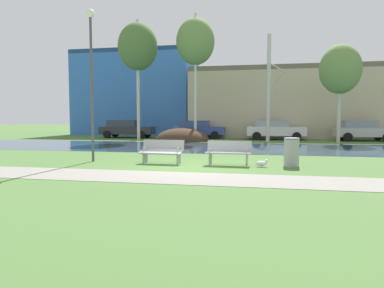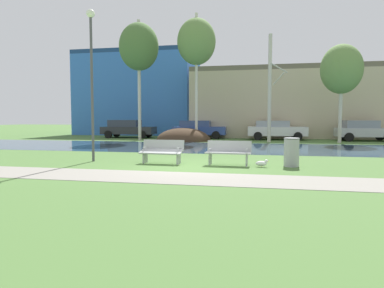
% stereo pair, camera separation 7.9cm
% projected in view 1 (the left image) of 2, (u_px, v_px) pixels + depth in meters
% --- Properties ---
extents(ground_plane, '(120.00, 120.00, 0.00)m').
position_uv_depth(ground_plane, '(223.00, 145.00, 22.14)').
color(ground_plane, '#476B33').
extents(paved_path_strip, '(60.00, 2.05, 0.01)m').
position_uv_depth(paved_path_strip, '(174.00, 178.00, 10.09)').
color(paved_path_strip, gray).
rests_on(paved_path_strip, ground).
extents(river_band, '(80.00, 7.59, 0.01)m').
position_uv_depth(river_band, '(220.00, 147.00, 20.46)').
color(river_band, '#2D475B').
rests_on(river_band, ground).
extents(soil_mound, '(4.05, 3.25, 1.92)m').
position_uv_depth(soil_mound, '(182.00, 141.00, 26.25)').
color(soil_mound, '#423021').
rests_on(soil_mound, ground).
extents(bench_left, '(1.62, 0.63, 0.87)m').
position_uv_depth(bench_left, '(162.00, 151.00, 13.23)').
color(bench_left, '#9EA0A3').
rests_on(bench_left, ground).
extents(bench_right, '(1.62, 0.63, 0.87)m').
position_uv_depth(bench_right, '(229.00, 152.00, 12.74)').
color(bench_right, '#9EA0A3').
rests_on(bench_right, ground).
extents(trash_bin, '(0.55, 0.55, 1.00)m').
position_uv_depth(trash_bin, '(292.00, 152.00, 12.41)').
color(trash_bin, '#999B9E').
rests_on(trash_bin, ground).
extents(seagull, '(0.46, 0.17, 0.27)m').
position_uv_depth(seagull, '(262.00, 163.00, 12.29)').
color(seagull, white).
rests_on(seagull, ground).
extents(streetlamp, '(0.32, 0.32, 5.80)m').
position_uv_depth(streetlamp, '(91.00, 62.00, 13.61)').
color(streetlamp, '#4C4C51').
rests_on(streetlamp, ground).
extents(birch_far_left, '(2.93, 2.93, 8.94)m').
position_uv_depth(birch_far_left, '(138.00, 47.00, 26.49)').
color(birch_far_left, beige).
rests_on(birch_far_left, ground).
extents(birch_left, '(2.77, 2.77, 9.20)m').
position_uv_depth(birch_left, '(195.00, 42.00, 25.69)').
color(birch_left, beige).
rests_on(birch_left, ground).
extents(birch_center_left, '(1.31, 2.14, 7.42)m').
position_uv_depth(birch_center_left, '(269.00, 88.00, 24.61)').
color(birch_center_left, beige).
rests_on(birch_center_left, ground).
extents(birch_center, '(2.75, 2.75, 6.61)m').
position_uv_depth(birch_center, '(340.00, 70.00, 23.95)').
color(birch_center, beige).
rests_on(birch_center, ground).
extents(parked_van_nearest_dark, '(4.52, 2.28, 1.51)m').
position_uv_depth(parked_van_nearest_dark, '(126.00, 128.00, 30.36)').
color(parked_van_nearest_dark, '#282B30').
rests_on(parked_van_nearest_dark, ground).
extents(parked_sedan_second_blue, '(4.42, 2.29, 1.46)m').
position_uv_depth(parked_sedan_second_blue, '(197.00, 129.00, 29.57)').
color(parked_sedan_second_blue, '#2D4793').
rests_on(parked_sedan_second_blue, ground).
extents(parked_hatch_third_white, '(4.52, 2.26, 1.47)m').
position_uv_depth(parked_hatch_third_white, '(275.00, 130.00, 27.64)').
color(parked_hatch_third_white, silver).
rests_on(parked_hatch_third_white, ground).
extents(parked_wagon_fourth_silver, '(4.09, 2.15, 1.50)m').
position_uv_depth(parked_wagon_fourth_silver, '(362.00, 130.00, 26.13)').
color(parked_wagon_fourth_silver, '#B2B5BC').
rests_on(parked_wagon_fourth_silver, ground).
extents(building_blue_store, '(11.77, 6.35, 8.35)m').
position_uv_depth(building_blue_store, '(137.00, 94.00, 37.01)').
color(building_blue_store, '#3870C6').
rests_on(building_blue_store, ground).
extents(building_beige_block, '(15.71, 8.00, 5.99)m').
position_uv_depth(building_beige_block, '(281.00, 104.00, 32.50)').
color(building_beige_block, '#BCAD8E').
rests_on(building_beige_block, ground).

